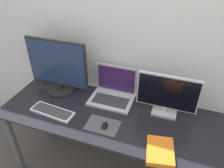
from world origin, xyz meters
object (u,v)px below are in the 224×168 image
monitor_right (167,95)px  laptop (113,91)px  mouse (105,125)px  monitor_left (58,68)px  keyboard (52,112)px  book (160,151)px

monitor_right → laptop: bearing=173.4°
monitor_right → mouse: size_ratio=6.91×
monitor_left → monitor_right: monitor_left is taller
keyboard → mouse: bearing=-1.8°
monitor_right → laptop: size_ratio=1.27×
monitor_right → laptop: monitor_right is taller
monitor_right → mouse: (-0.38, -0.31, -0.15)m
monitor_left → monitor_right: 0.92m
monitor_left → laptop: (0.48, 0.05, -0.16)m
monitor_left → laptop: size_ratio=1.51×
keyboard → book: 0.86m
monitor_left → laptop: monitor_left is taller
monitor_right → keyboard: 0.89m
monitor_right → mouse: 0.51m
monitor_right → keyboard: size_ratio=1.25×
monitor_left → mouse: size_ratio=8.18×
mouse → book: (0.41, -0.09, -0.00)m
laptop → book: laptop is taller
monitor_left → monitor_right: (0.92, 0.00, -0.05)m
monitor_right → book: 0.43m
laptop → keyboard: size_ratio=0.98×
mouse → keyboard: bearing=178.2°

